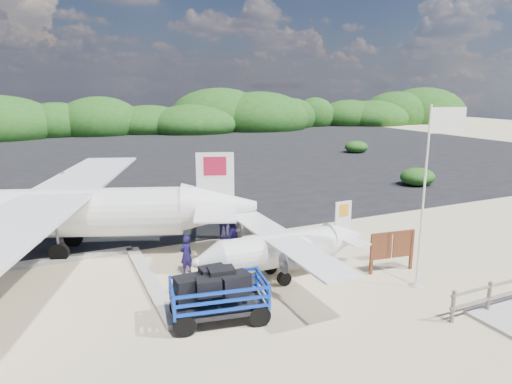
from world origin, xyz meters
The scene contains 11 objects.
ground centered at (0.00, 0.00, 0.00)m, with size 160.00×160.00×0.00m, color beige.
asphalt_apron centered at (0.00, 30.00, 0.00)m, with size 90.00×50.00×0.04m, color #B2B2B2, non-canonical shape.
lagoon centered at (-9.00, 1.50, 0.00)m, with size 9.00×7.00×0.40m, color #B2B2B2, non-canonical shape.
vegetation_band centered at (0.00, 55.00, 0.00)m, with size 124.00×8.00×4.40m, color #B2B2B2, non-canonical shape.
baggage_cart centered at (-3.18, -2.03, 0.00)m, with size 3.02×1.72×1.51m, color #0D39CC, non-canonical shape.
flagpole centered at (3.87, -2.66, 0.00)m, with size 1.25×0.52×6.23m, color white, non-canonical shape.
signboard centered at (3.94, -1.27, 0.00)m, with size 1.95×0.18×1.60m, color brown, non-canonical shape.
crew_a centered at (-3.07, 1.74, 0.74)m, with size 0.54×0.35×1.48m, color #1B154F.
crew_b centered at (-1.05, 2.35, 0.93)m, with size 0.91×0.71×1.86m, color #1B154F.
crew_c centered at (-0.41, 4.87, 0.82)m, with size 0.96×0.40×1.63m, color #1B154F.
aircraft_large centered at (12.58, 22.36, 0.00)m, with size 17.65×17.65×5.30m, color #B2B2B2, non-canonical shape.
Camera 1 is at (-7.33, -13.68, 6.78)m, focal length 32.00 mm.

